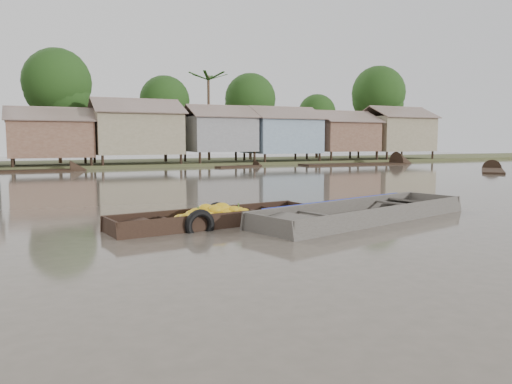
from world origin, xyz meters
name	(u,v)px	position (x,y,z in m)	size (l,w,h in m)	color
ground	(278,228)	(0.00, 0.00, 0.00)	(120.00, 120.00, 0.00)	#524B3F
riverbank	(137,129)	(3.03, 31.86, 3.07)	(120.00, 12.47, 10.22)	#384723
banana_boat	(213,219)	(-1.30, 1.06, 0.15)	(5.58, 2.08, 0.79)	black
viewer_boat	(364,217)	(2.72, 0.23, 0.05)	(7.37, 3.74, 0.57)	#3F3A36
distant_boats	(256,169)	(10.02, 23.03, -0.05)	(46.75, 16.13, 0.35)	black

